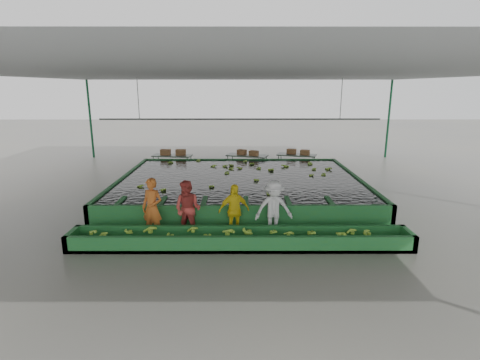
{
  "coord_description": "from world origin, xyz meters",
  "views": [
    {
      "loc": [
        -0.04,
        -13.81,
        4.59
      ],
      "look_at": [
        0.0,
        0.5,
        1.0
      ],
      "focal_mm": 28.0,
      "sensor_mm": 36.0,
      "label": 1
    }
  ],
  "objects_px": {
    "worker_c": "(234,211)",
    "box_stack_right": "(298,154)",
    "worker_d": "(274,209)",
    "packing_table_right": "(296,163)",
    "box_stack_mid": "(248,155)",
    "worker_a": "(152,208)",
    "worker_b": "(188,209)",
    "flotation_tank": "(240,187)",
    "box_stack_left": "(173,155)",
    "sorting_trough": "(240,239)",
    "packing_table_mid": "(247,164)",
    "packing_table_left": "(173,164)"
  },
  "relations": [
    {
      "from": "worker_a",
      "to": "box_stack_right",
      "type": "bearing_deg",
      "value": 77.5
    },
    {
      "from": "worker_c",
      "to": "packing_table_right",
      "type": "xyz_separation_m",
      "value": [
        3.34,
        9.3,
        -0.37
      ]
    },
    {
      "from": "flotation_tank",
      "to": "box_stack_right",
      "type": "height_order",
      "value": "box_stack_right"
    },
    {
      "from": "worker_b",
      "to": "box_stack_mid",
      "type": "bearing_deg",
      "value": 95.68
    },
    {
      "from": "box_stack_mid",
      "to": "packing_table_right",
      "type": "bearing_deg",
      "value": 7.72
    },
    {
      "from": "box_stack_right",
      "to": "box_stack_mid",
      "type": "bearing_deg",
      "value": -172.45
    },
    {
      "from": "packing_table_left",
      "to": "packing_table_mid",
      "type": "bearing_deg",
      "value": -2.29
    },
    {
      "from": "flotation_tank",
      "to": "box_stack_left",
      "type": "bearing_deg",
      "value": 126.9
    },
    {
      "from": "packing_table_left",
      "to": "sorting_trough",
      "type": "bearing_deg",
      "value": -69.58
    },
    {
      "from": "packing_table_mid",
      "to": "sorting_trough",
      "type": "bearing_deg",
      "value": -92.34
    },
    {
      "from": "worker_b",
      "to": "worker_d",
      "type": "height_order",
      "value": "worker_d"
    },
    {
      "from": "packing_table_mid",
      "to": "box_stack_left",
      "type": "xyz_separation_m",
      "value": [
        -4.04,
        0.21,
        0.46
      ]
    },
    {
      "from": "packing_table_left",
      "to": "box_stack_mid",
      "type": "distance_m",
      "value": 4.15
    },
    {
      "from": "worker_b",
      "to": "box_stack_left",
      "type": "relative_size",
      "value": 1.33
    },
    {
      "from": "box_stack_mid",
      "to": "box_stack_right",
      "type": "distance_m",
      "value": 2.81
    },
    {
      "from": "packing_table_left",
      "to": "worker_b",
      "type": "bearing_deg",
      "value": -77.23
    },
    {
      "from": "packing_table_right",
      "to": "worker_d",
      "type": "bearing_deg",
      "value": -102.73
    },
    {
      "from": "worker_a",
      "to": "box_stack_mid",
      "type": "relative_size",
      "value": 1.59
    },
    {
      "from": "worker_b",
      "to": "worker_c",
      "type": "relative_size",
      "value": 1.06
    },
    {
      "from": "sorting_trough",
      "to": "box_stack_mid",
      "type": "bearing_deg",
      "value": 87.47
    },
    {
      "from": "flotation_tank",
      "to": "packing_table_left",
      "type": "height_order",
      "value": "packing_table_left"
    },
    {
      "from": "worker_d",
      "to": "packing_table_right",
      "type": "height_order",
      "value": "worker_d"
    },
    {
      "from": "worker_c",
      "to": "box_stack_right",
      "type": "relative_size",
      "value": 1.37
    },
    {
      "from": "worker_a",
      "to": "worker_d",
      "type": "relative_size",
      "value": 1.03
    },
    {
      "from": "packing_table_right",
      "to": "packing_table_left",
      "type": "bearing_deg",
      "value": -178.33
    },
    {
      "from": "flotation_tank",
      "to": "worker_b",
      "type": "bearing_deg",
      "value": -110.69
    },
    {
      "from": "packing_table_left",
      "to": "packing_table_mid",
      "type": "relative_size",
      "value": 0.96
    },
    {
      "from": "packing_table_left",
      "to": "packing_table_right",
      "type": "relative_size",
      "value": 1.0
    },
    {
      "from": "sorting_trough",
      "to": "packing_table_right",
      "type": "bearing_deg",
      "value": 72.73
    },
    {
      "from": "worker_c",
      "to": "worker_a",
      "type": "bearing_deg",
      "value": 161.65
    },
    {
      "from": "worker_b",
      "to": "worker_c",
      "type": "distance_m",
      "value": 1.43
    },
    {
      "from": "box_stack_left",
      "to": "packing_table_mid",
      "type": "bearing_deg",
      "value": -2.94
    },
    {
      "from": "flotation_tank",
      "to": "box_stack_right",
      "type": "bearing_deg",
      "value": 57.25
    },
    {
      "from": "worker_b",
      "to": "packing_table_left",
      "type": "xyz_separation_m",
      "value": [
        -2.06,
        9.1,
        -0.42
      ]
    },
    {
      "from": "worker_d",
      "to": "worker_a",
      "type": "bearing_deg",
      "value": 173.57
    },
    {
      "from": "worker_d",
      "to": "packing_table_right",
      "type": "xyz_separation_m",
      "value": [
        2.1,
        9.3,
        -0.43
      ]
    },
    {
      "from": "worker_d",
      "to": "box_stack_left",
      "type": "xyz_separation_m",
      "value": [
        -4.68,
        9.15,
        0.05
      ]
    },
    {
      "from": "flotation_tank",
      "to": "worker_b",
      "type": "distance_m",
      "value": 4.62
    },
    {
      "from": "worker_d",
      "to": "packing_table_mid",
      "type": "bearing_deg",
      "value": 87.67
    },
    {
      "from": "worker_c",
      "to": "box_stack_right",
      "type": "height_order",
      "value": "worker_c"
    },
    {
      "from": "sorting_trough",
      "to": "worker_b",
      "type": "xyz_separation_m",
      "value": [
        -1.62,
        0.8,
        0.65
      ]
    },
    {
      "from": "sorting_trough",
      "to": "packing_table_mid",
      "type": "relative_size",
      "value": 4.59
    },
    {
      "from": "worker_d",
      "to": "packing_table_right",
      "type": "bearing_deg",
      "value": 70.84
    },
    {
      "from": "worker_c",
      "to": "packing_table_right",
      "type": "distance_m",
      "value": 9.89
    },
    {
      "from": "worker_c",
      "to": "box_stack_mid",
      "type": "bearing_deg",
      "value": 67.63
    },
    {
      "from": "box_stack_left",
      "to": "sorting_trough",
      "type": "bearing_deg",
      "value": -69.91
    },
    {
      "from": "box_stack_mid",
      "to": "packing_table_mid",
      "type": "bearing_deg",
      "value": 170.39
    },
    {
      "from": "worker_b",
      "to": "flotation_tank",
      "type": "bearing_deg",
      "value": 87.94
    },
    {
      "from": "box_stack_right",
      "to": "worker_c",
      "type": "bearing_deg",
      "value": -110.16
    },
    {
      "from": "packing_table_right",
      "to": "box_stack_left",
      "type": "xyz_separation_m",
      "value": [
        -6.78,
        -0.15,
        0.48
      ]
    }
  ]
}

